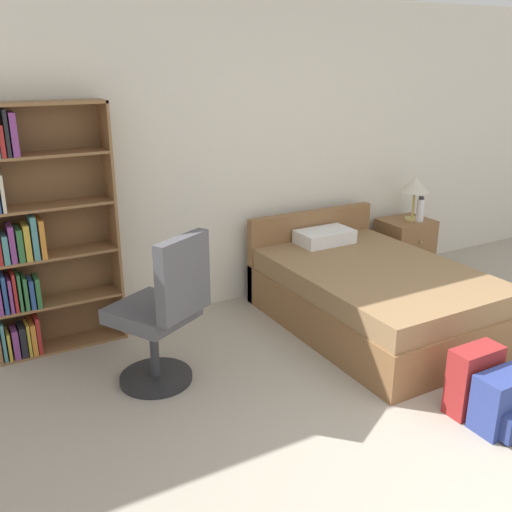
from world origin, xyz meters
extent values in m
cube|color=silver|center=(0.00, 3.23, 1.30)|extent=(9.00, 0.06, 2.60)
cube|color=brown|center=(-1.44, 3.04, 0.91)|extent=(0.02, 0.27, 1.82)
cube|color=brown|center=(-1.89, 3.17, 0.91)|extent=(0.93, 0.01, 1.82)
cube|color=brown|center=(-1.89, 3.04, 0.01)|extent=(0.89, 0.25, 0.02)
cube|color=teal|center=(-2.32, 3.00, 0.17)|extent=(0.02, 0.17, 0.29)
cube|color=gold|center=(-2.28, 3.01, 0.13)|extent=(0.02, 0.18, 0.21)
cube|color=#7A387F|center=(-2.24, 2.99, 0.13)|extent=(0.04, 0.15, 0.22)
cube|color=black|center=(-2.19, 3.01, 0.14)|extent=(0.04, 0.18, 0.23)
cube|color=gold|center=(-2.15, 2.99, 0.14)|extent=(0.02, 0.15, 0.25)
cube|color=orange|center=(-2.11, 3.02, 0.14)|extent=(0.03, 0.21, 0.24)
cube|color=maroon|center=(-2.08, 3.01, 0.16)|extent=(0.03, 0.19, 0.29)
cube|color=brown|center=(-1.89, 3.04, 0.37)|extent=(0.89, 0.25, 0.02)
cube|color=navy|center=(-2.26, 3.00, 0.52)|extent=(0.03, 0.17, 0.28)
cube|color=#7A387F|center=(-2.23, 3.02, 0.51)|extent=(0.02, 0.20, 0.25)
cube|color=maroon|center=(-2.19, 3.02, 0.53)|extent=(0.02, 0.21, 0.29)
cube|color=#2D6638|center=(-2.16, 3.00, 0.52)|extent=(0.02, 0.16, 0.28)
cube|color=#2D6638|center=(-2.12, 3.01, 0.50)|extent=(0.03, 0.19, 0.24)
cube|color=navy|center=(-2.08, 3.00, 0.49)|extent=(0.03, 0.16, 0.22)
cube|color=#2D6638|center=(-2.04, 3.00, 0.50)|extent=(0.03, 0.17, 0.22)
cube|color=brown|center=(-1.89, 3.04, 0.74)|extent=(0.89, 0.25, 0.02)
cube|color=teal|center=(-2.21, 3.01, 0.85)|extent=(0.04, 0.18, 0.20)
cube|color=#7A387F|center=(-2.17, 3.01, 0.88)|extent=(0.04, 0.18, 0.26)
cube|color=#2D6638|center=(-2.12, 3.01, 0.87)|extent=(0.04, 0.19, 0.23)
cube|color=gold|center=(-2.07, 3.00, 0.88)|extent=(0.04, 0.17, 0.26)
cube|color=teal|center=(-2.02, 2.99, 0.90)|extent=(0.04, 0.15, 0.31)
cube|color=orange|center=(-1.97, 3.01, 0.89)|extent=(0.04, 0.18, 0.28)
cube|color=brown|center=(-1.89, 3.04, 1.10)|extent=(0.89, 0.25, 0.02)
cube|color=beige|center=(-2.18, 3.01, 1.24)|extent=(0.02, 0.18, 0.26)
cube|color=brown|center=(-1.89, 3.04, 1.47)|extent=(0.89, 0.25, 0.02)
cube|color=maroon|center=(-2.14, 3.01, 1.58)|extent=(0.03, 0.19, 0.21)
cube|color=black|center=(-2.10, 2.99, 1.63)|extent=(0.02, 0.15, 0.31)
cube|color=#7A387F|center=(-2.06, 3.01, 1.62)|extent=(0.04, 0.18, 0.29)
cube|color=brown|center=(-1.89, 3.04, 1.81)|extent=(0.93, 0.27, 0.02)
cube|color=brown|center=(0.40, 2.13, 0.17)|extent=(1.31, 1.91, 0.35)
cube|color=olive|center=(0.40, 2.13, 0.44)|extent=(1.28, 1.87, 0.18)
cube|color=brown|center=(0.40, 3.04, 0.39)|extent=(1.31, 0.08, 0.77)
cube|color=white|center=(0.40, 2.83, 0.58)|extent=(0.50, 0.30, 0.12)
cylinder|color=#232326|center=(-1.45, 2.20, 0.02)|extent=(0.49, 0.49, 0.04)
cylinder|color=#333338|center=(-1.45, 2.20, 0.25)|extent=(0.06, 0.06, 0.42)
cube|color=#4C4C51|center=(-1.45, 2.20, 0.51)|extent=(0.65, 0.65, 0.10)
cube|color=#4C4C51|center=(-1.31, 1.96, 0.82)|extent=(0.42, 0.28, 0.51)
cube|color=brown|center=(1.45, 2.91, 0.29)|extent=(0.49, 0.41, 0.58)
sphere|color=tan|center=(1.45, 2.69, 0.41)|extent=(0.02, 0.02, 0.02)
cylinder|color=tan|center=(1.50, 2.89, 0.59)|extent=(0.15, 0.15, 0.02)
cylinder|color=tan|center=(1.50, 2.89, 0.73)|extent=(0.02, 0.02, 0.26)
cone|color=beige|center=(1.50, 2.89, 0.94)|extent=(0.27, 0.27, 0.15)
cylinder|color=silver|center=(1.52, 2.81, 0.69)|extent=(0.07, 0.07, 0.22)
cylinder|color=#2D2D33|center=(1.52, 2.81, 0.81)|extent=(0.05, 0.05, 0.02)
cube|color=maroon|center=(0.15, 0.90, 0.22)|extent=(0.34, 0.16, 0.44)
cube|color=maroon|center=(0.15, 0.79, 0.12)|extent=(0.26, 0.06, 0.20)
cube|color=navy|center=(0.16, 0.69, 0.18)|extent=(0.34, 0.20, 0.35)
camera|label=1|loc=(-2.53, -1.12, 2.09)|focal=40.00mm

